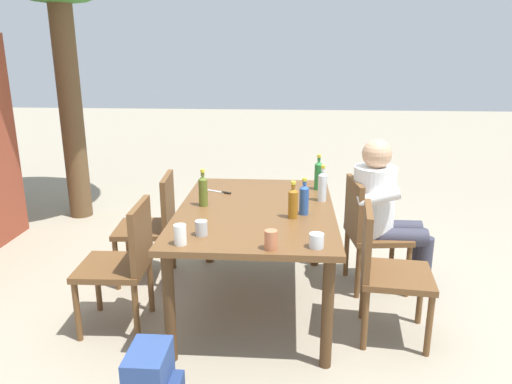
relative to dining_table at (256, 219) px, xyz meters
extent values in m
plane|color=gray|center=(0.00, 0.00, -0.66)|extent=(24.00, 24.00, 0.00)
cube|color=brown|center=(0.00, 0.00, 0.06)|extent=(1.59, 1.09, 0.04)
cylinder|color=#4C311A|center=(-0.71, -0.46, -0.31)|extent=(0.07, 0.07, 0.70)
cylinder|color=#4C311A|center=(0.71, -0.46, -0.31)|extent=(0.07, 0.07, 0.70)
cylinder|color=#4C311A|center=(-0.71, 0.46, -0.31)|extent=(0.07, 0.07, 0.70)
cylinder|color=#4C311A|center=(0.71, 0.46, -0.31)|extent=(0.07, 0.07, 0.70)
cube|color=brown|center=(0.36, -0.92, -0.23)|extent=(0.49, 0.49, 0.04)
cube|color=brown|center=(0.33, -0.72, 0.00)|extent=(0.42, 0.09, 0.42)
cylinder|color=brown|center=(0.19, -1.13, -0.46)|extent=(0.04, 0.04, 0.41)
cylinder|color=brown|center=(0.57, -1.09, -0.46)|extent=(0.04, 0.04, 0.41)
cylinder|color=brown|center=(0.15, -0.76, -0.46)|extent=(0.04, 0.04, 0.41)
cylinder|color=brown|center=(0.52, -0.71, -0.46)|extent=(0.04, 0.04, 0.41)
cube|color=brown|center=(0.36, 0.92, -0.23)|extent=(0.47, 0.47, 0.04)
cube|color=brown|center=(0.37, 0.72, 0.00)|extent=(0.42, 0.07, 0.42)
cylinder|color=brown|center=(0.53, 1.13, -0.46)|extent=(0.04, 0.04, 0.41)
cylinder|color=brown|center=(0.15, 1.10, -0.46)|extent=(0.04, 0.04, 0.41)
cylinder|color=brown|center=(0.56, 0.75, -0.46)|extent=(0.04, 0.04, 0.41)
cylinder|color=brown|center=(0.18, 0.72, -0.46)|extent=(0.04, 0.04, 0.41)
cube|color=brown|center=(-0.36, -0.92, -0.23)|extent=(0.48, 0.48, 0.04)
cube|color=brown|center=(-0.34, -0.72, 0.00)|extent=(0.42, 0.08, 0.42)
cylinder|color=brown|center=(-0.57, -1.09, -0.46)|extent=(0.04, 0.04, 0.41)
cylinder|color=brown|center=(-0.19, -1.13, -0.46)|extent=(0.04, 0.04, 0.41)
cylinder|color=brown|center=(-0.53, -0.71, -0.46)|extent=(0.04, 0.04, 0.41)
cylinder|color=brown|center=(-0.15, -0.75, -0.46)|extent=(0.04, 0.04, 0.41)
cube|color=brown|center=(-0.36, 0.92, -0.23)|extent=(0.45, 0.45, 0.04)
cube|color=brown|center=(-0.35, 0.72, 0.00)|extent=(0.42, 0.05, 0.42)
cylinder|color=brown|center=(-0.17, 1.12, -0.46)|extent=(0.04, 0.04, 0.41)
cylinder|color=brown|center=(-0.55, 1.11, -0.46)|extent=(0.04, 0.04, 0.41)
cylinder|color=brown|center=(-0.16, 0.74, -0.46)|extent=(0.04, 0.04, 0.41)
cylinder|color=brown|center=(-0.54, 0.73, -0.46)|extent=(0.04, 0.04, 0.41)
cylinder|color=white|center=(0.36, -0.87, 0.05)|extent=(0.32, 0.32, 0.52)
sphere|color=tan|center=(0.36, -0.87, 0.41)|extent=(0.22, 0.22, 0.22)
cylinder|color=#383847|center=(0.27, -1.07, -0.21)|extent=(0.14, 0.40, 0.14)
cylinder|color=#383847|center=(0.27, -1.27, -0.44)|extent=(0.11, 0.11, 0.45)
cylinder|color=white|center=(0.17, -0.87, 0.13)|extent=(0.09, 0.31, 0.16)
cylinder|color=#383847|center=(0.45, -1.07, -0.21)|extent=(0.14, 0.40, 0.14)
cylinder|color=#383847|center=(0.45, -1.27, -0.44)|extent=(0.11, 0.11, 0.45)
cylinder|color=white|center=(0.55, -0.87, 0.13)|extent=(0.09, 0.31, 0.16)
cylinder|color=#287A38|center=(0.52, -0.46, 0.18)|extent=(0.06, 0.06, 0.20)
cone|color=#287A38|center=(0.52, -0.46, 0.30)|extent=(0.06, 0.06, 0.03)
cylinder|color=#287A38|center=(0.52, -0.46, 0.33)|extent=(0.03, 0.03, 0.03)
cylinder|color=yellow|center=(0.52, -0.46, 0.35)|extent=(0.03, 0.03, 0.02)
cylinder|color=#2D56A3|center=(-0.10, -0.33, 0.17)|extent=(0.06, 0.06, 0.18)
cone|color=#2D56A3|center=(-0.10, -0.33, 0.28)|extent=(0.06, 0.06, 0.03)
cylinder|color=#2D56A3|center=(-0.10, -0.33, 0.30)|extent=(0.03, 0.03, 0.03)
cylinder|color=yellow|center=(-0.10, -0.33, 0.32)|extent=(0.03, 0.03, 0.02)
cylinder|color=#566623|center=(0.04, 0.38, 0.18)|extent=(0.06, 0.06, 0.19)
cone|color=#566623|center=(0.04, 0.38, 0.29)|extent=(0.06, 0.06, 0.03)
cylinder|color=#566623|center=(0.04, 0.38, 0.31)|extent=(0.03, 0.03, 0.03)
cylinder|color=yellow|center=(0.04, 0.38, 0.34)|extent=(0.03, 0.03, 0.02)
cylinder|color=white|center=(0.21, -0.47, 0.18)|extent=(0.06, 0.06, 0.19)
cone|color=white|center=(0.21, -0.47, 0.29)|extent=(0.06, 0.06, 0.03)
cylinder|color=white|center=(0.21, -0.47, 0.32)|extent=(0.03, 0.03, 0.03)
cylinder|color=yellow|center=(0.21, -0.47, 0.34)|extent=(0.03, 0.03, 0.02)
cylinder|color=#996019|center=(-0.18, -0.26, 0.17)|extent=(0.06, 0.06, 0.18)
cone|color=#996019|center=(-0.18, -0.26, 0.27)|extent=(0.06, 0.06, 0.02)
cylinder|color=#996019|center=(-0.18, -0.26, 0.30)|extent=(0.03, 0.03, 0.02)
cylinder|color=yellow|center=(-0.18, -0.26, 0.32)|extent=(0.03, 0.03, 0.02)
cylinder|color=#BC6B47|center=(-0.72, -0.13, 0.14)|extent=(0.07, 0.07, 0.11)
cylinder|color=#B2B7BC|center=(-0.53, 0.29, 0.13)|extent=(0.08, 0.08, 0.09)
cylinder|color=white|center=(-0.68, 0.38, 0.14)|extent=(0.07, 0.07, 0.12)
cylinder|color=silver|center=(-0.68, -0.39, 0.12)|extent=(0.08, 0.08, 0.08)
cube|color=silver|center=(0.40, 0.35, 0.08)|extent=(0.10, 0.17, 0.01)
cube|color=black|center=(0.35, 0.25, 0.09)|extent=(0.05, 0.08, 0.01)
cube|color=#2D4784|center=(-1.19, 0.46, -0.47)|extent=(0.29, 0.20, 0.38)
cylinder|color=brown|center=(1.87, 2.12, 0.70)|extent=(0.24, 0.24, 2.71)
camera|label=1|loc=(-3.25, -0.23, 1.16)|focal=34.36mm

